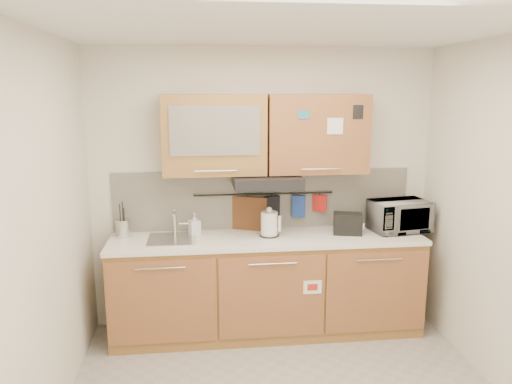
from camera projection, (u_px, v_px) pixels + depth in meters
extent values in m
plane|color=white|center=(296.00, 25.00, 2.99)|extent=(3.20, 3.20, 0.00)
plane|color=silver|center=(263.00, 189.00, 4.71)|extent=(3.20, 0.00, 3.20)
plane|color=silver|center=(37.00, 242.00, 3.07)|extent=(0.00, 3.00, 3.00)
cube|color=#AC7B3D|center=(267.00, 286.00, 4.59)|extent=(2.80, 0.60, 0.88)
cube|color=black|center=(267.00, 326.00, 4.67)|extent=(2.80, 0.54, 0.10)
cube|color=#A26239|center=(162.00, 302.00, 4.18)|extent=(0.91, 0.02, 0.74)
cylinder|color=silver|center=(160.00, 268.00, 4.09)|extent=(0.41, 0.01, 0.01)
cube|color=#A26239|center=(272.00, 297.00, 4.28)|extent=(0.91, 0.02, 0.74)
cylinder|color=silver|center=(273.00, 264.00, 4.20)|extent=(0.41, 0.01, 0.01)
cube|color=#A26239|center=(377.00, 292.00, 4.39)|extent=(0.91, 0.02, 0.74)
cylinder|color=silver|center=(380.00, 260.00, 4.30)|extent=(0.41, 0.01, 0.01)
cube|color=white|center=(267.00, 239.00, 4.49)|extent=(2.82, 0.62, 0.04)
cube|color=silver|center=(263.00, 199.00, 4.72)|extent=(2.80, 0.02, 0.56)
cube|color=#AC7B3D|center=(214.00, 135.00, 4.38)|extent=(0.90, 0.35, 0.70)
cube|color=silver|center=(215.00, 131.00, 4.19)|extent=(0.76, 0.02, 0.42)
cube|color=#A26239|center=(316.00, 134.00, 4.49)|extent=(0.90, 0.35, 0.70)
cube|color=white|center=(335.00, 126.00, 4.31)|extent=(0.14, 0.00, 0.14)
cube|color=black|center=(267.00, 181.00, 4.44)|extent=(0.60, 0.46, 0.10)
cube|color=silver|center=(172.00, 240.00, 4.40)|extent=(0.42, 0.40, 0.03)
cylinder|color=silver|center=(175.00, 222.00, 4.54)|extent=(0.03, 0.03, 0.24)
cylinder|color=silver|center=(174.00, 213.00, 4.44)|extent=(0.02, 0.18, 0.02)
cylinder|color=black|center=(264.00, 194.00, 4.67)|extent=(1.30, 0.02, 0.02)
cylinder|color=silver|center=(123.00, 228.00, 4.46)|extent=(0.15, 0.15, 0.16)
cylinder|color=black|center=(121.00, 220.00, 4.45)|extent=(0.01, 0.01, 0.30)
cylinder|color=black|center=(125.00, 223.00, 4.43)|extent=(0.01, 0.01, 0.27)
cylinder|color=black|center=(123.00, 219.00, 4.46)|extent=(0.01, 0.01, 0.33)
cylinder|color=black|center=(121.00, 225.00, 4.43)|extent=(0.01, 0.01, 0.24)
cylinder|color=silver|center=(269.00, 224.00, 4.49)|extent=(0.20, 0.20, 0.22)
sphere|color=silver|center=(269.00, 210.00, 4.46)|extent=(0.05, 0.05, 0.05)
cube|color=silver|center=(280.00, 224.00, 4.46)|extent=(0.03, 0.04, 0.14)
cylinder|color=black|center=(269.00, 235.00, 4.51)|extent=(0.17, 0.17, 0.01)
cube|color=black|center=(348.00, 224.00, 4.56)|extent=(0.29, 0.21, 0.19)
cube|color=black|center=(343.00, 214.00, 4.55)|extent=(0.10, 0.13, 0.01)
cube|color=black|center=(353.00, 214.00, 4.53)|extent=(0.10, 0.13, 0.01)
imported|color=#999999|center=(399.00, 216.00, 4.65)|extent=(0.57, 0.43, 0.29)
imported|color=#999999|center=(195.00, 224.00, 4.53)|extent=(0.12, 0.12, 0.20)
cube|color=brown|center=(248.00, 220.00, 4.69)|extent=(0.35, 0.16, 0.45)
cube|color=navy|center=(299.00, 206.00, 4.72)|extent=(0.13, 0.06, 0.21)
cube|color=black|center=(272.00, 209.00, 4.69)|extent=(0.16, 0.10, 0.24)
cube|color=#AB1916|center=(320.00, 203.00, 4.74)|extent=(0.13, 0.07, 0.16)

